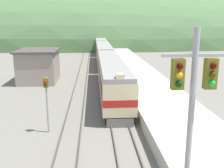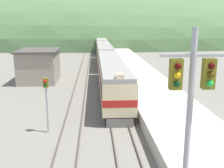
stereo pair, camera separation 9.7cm
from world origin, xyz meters
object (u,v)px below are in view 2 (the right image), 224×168
(carriage_fifth, at_px, (99,36))
(signal_post_siding, at_px, (46,94))
(carriage_third, at_px, (101,45))
(carriage_fourth, at_px, (100,40))
(express_train_lead_car, at_px, (111,75))
(signal_mast_main, at_px, (190,111))
(carriage_second, at_px, (104,54))

(carriage_fifth, distance_m, signal_post_siding, 96.07)
(carriage_third, relative_size, carriage_fifth, 1.00)
(carriage_fourth, relative_size, signal_post_siding, 4.62)
(express_train_lead_car, bearing_deg, signal_mast_main, -86.80)
(carriage_second, xyz_separation_m, carriage_third, (0.00, 20.98, 0.00))
(carriage_fourth, bearing_deg, carriage_fifth, 90.00)
(express_train_lead_car, bearing_deg, carriage_third, 90.00)
(carriage_second, distance_m, signal_post_siding, 33.44)
(signal_post_siding, bearing_deg, carriage_second, 80.37)
(express_train_lead_car, height_order, carriage_fifth, express_train_lead_car)
(carriage_second, bearing_deg, express_train_lead_car, -90.00)
(carriage_third, bearing_deg, express_train_lead_car, -90.00)
(express_train_lead_car, distance_m, carriage_third, 42.93)
(carriage_fifth, bearing_deg, carriage_second, -90.00)
(carriage_second, xyz_separation_m, signal_post_siding, (-5.59, -32.95, 0.92))
(express_train_lead_car, xyz_separation_m, carriage_fourth, (0.00, 63.91, -0.01))
(signal_mast_main, bearing_deg, carriage_fifth, 90.66)
(carriage_second, height_order, signal_mast_main, signal_mast_main)
(carriage_second, height_order, carriage_fifth, same)
(carriage_third, bearing_deg, carriage_second, -90.00)
(carriage_fifth, height_order, signal_post_siding, signal_post_siding)
(carriage_fourth, height_order, carriage_fifth, same)
(express_train_lead_car, height_order, carriage_third, express_train_lead_car)
(express_train_lead_car, xyz_separation_m, carriage_second, (0.00, 21.94, -0.01))
(carriage_second, xyz_separation_m, carriage_fourth, (0.00, 41.96, 0.00))
(carriage_third, height_order, carriage_fifth, same)
(express_train_lead_car, height_order, signal_post_siding, express_train_lead_car)
(carriage_fifth, bearing_deg, express_train_lead_car, -90.00)
(carriage_second, relative_size, signal_mast_main, 2.46)
(carriage_fourth, relative_size, carriage_fifth, 1.00)
(express_train_lead_car, height_order, carriage_fourth, express_train_lead_car)
(express_train_lead_car, relative_size, carriage_second, 1.07)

